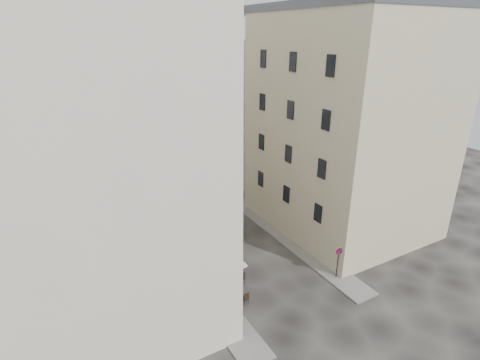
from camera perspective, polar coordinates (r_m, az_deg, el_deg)
ground at (r=28.46m, az=3.42°, el=-13.88°), size 90.00×90.00×0.00m
sidewalk_left at (r=29.75m, az=-8.37°, el=-12.21°), size 2.00×22.00×0.12m
sidewalk_right at (r=32.68m, az=7.32°, el=-8.80°), size 2.00×18.00×0.12m
building_left at (r=23.34m, az=-22.71°, el=4.53°), size 12.20×16.20×20.60m
building_right at (r=33.39m, az=16.01°, el=8.33°), size 12.20×14.20×18.60m
building_back at (r=40.78m, az=-12.23°, el=10.96°), size 18.20×10.20×18.60m
cafe_storefront at (r=26.46m, az=-5.79°, el=-12.07°), size 1.74×7.30×3.50m
stone_steps at (r=37.98m, az=-6.79°, el=-3.65°), size 9.00×3.15×0.80m
bollard_near at (r=26.13m, az=-1.61°, el=-16.09°), size 0.12×0.12×0.98m
bollard_mid at (r=28.70m, az=-4.93°, el=-12.31°), size 0.12×0.12×0.98m
bollard_far at (r=31.45m, az=-7.61°, el=-9.14°), size 0.12×0.12×0.98m
no_parking_sign at (r=27.65m, az=14.76°, el=-11.26°), size 0.58×0.13×2.57m
bistro_table_a at (r=25.28m, az=-0.16°, el=-17.79°), size 1.25×0.59×0.88m
bistro_table_b at (r=26.87m, az=-0.81°, el=-14.92°), size 1.41×0.66×0.99m
bistro_table_c at (r=27.84m, az=-3.90°, el=-13.59°), size 1.33×0.62×0.94m
bistro_table_d at (r=28.96m, az=-5.21°, el=-12.04°), size 1.38×0.65×0.97m
bistro_table_e at (r=30.53m, az=-7.37°, el=-10.42°), size 1.13×0.53×0.79m
pedestrian at (r=28.44m, az=-2.25°, el=-11.48°), size 0.86×0.81×1.97m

